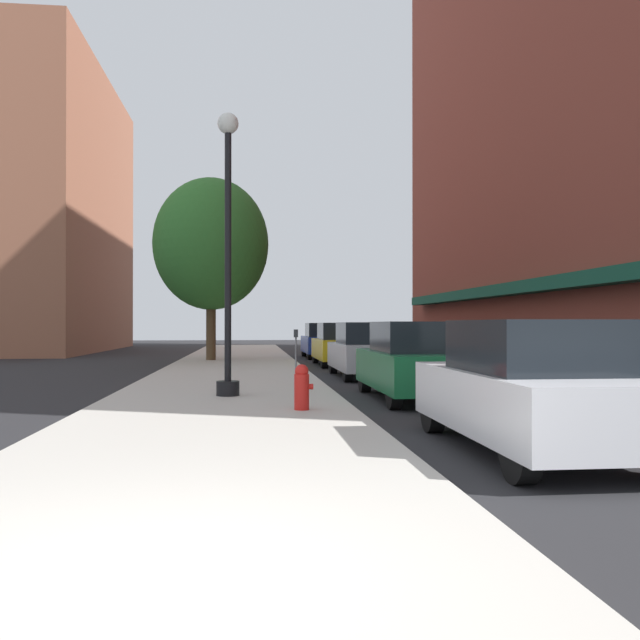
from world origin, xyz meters
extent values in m
plane|color=#232326|center=(4.00, 18.00, 0.00)|extent=(90.00, 90.00, 0.00)
cube|color=#B7B2A8|center=(0.00, 19.00, 0.06)|extent=(4.80, 50.00, 0.12)
cube|color=brown|center=(15.00, 22.00, 13.87)|extent=(6.00, 40.00, 27.75)
cube|color=#144C38|center=(11.65, 22.00, 3.10)|extent=(0.90, 34.00, 0.50)
cube|color=#9E6047|center=(-11.00, 37.00, 8.24)|extent=(6.00, 18.00, 16.49)
cylinder|color=black|center=(0.07, 9.93, 0.27)|extent=(0.48, 0.48, 0.30)
cylinder|color=black|center=(0.07, 9.93, 3.02)|extent=(0.14, 0.14, 5.20)
sphere|color=silver|center=(0.07, 9.93, 5.80)|extent=(0.44, 0.44, 0.44)
cylinder|color=red|center=(1.42, 7.49, 0.43)|extent=(0.26, 0.26, 0.62)
sphere|color=red|center=(1.42, 7.49, 0.79)|extent=(0.24, 0.24, 0.24)
cylinder|color=red|center=(1.56, 7.49, 0.52)|extent=(0.12, 0.10, 0.10)
cylinder|color=slate|center=(2.05, 17.98, 0.65)|extent=(0.06, 0.06, 1.05)
cube|color=#33383D|center=(2.05, 17.98, 1.30)|extent=(0.14, 0.09, 0.26)
cylinder|color=#4C3823|center=(-1.07, 23.93, 1.64)|extent=(0.40, 0.40, 3.04)
ellipsoid|color=#2D6B28|center=(-1.07, 23.93, 4.94)|extent=(4.77, 4.77, 5.49)
cylinder|color=black|center=(3.22, 5.60, 0.32)|extent=(0.22, 0.64, 0.64)
cylinder|color=black|center=(4.78, 5.60, 0.32)|extent=(0.22, 0.64, 0.64)
cylinder|color=black|center=(3.22, 2.40, 0.32)|extent=(0.22, 0.64, 0.64)
cube|color=silver|center=(4.00, 4.00, 0.64)|extent=(1.80, 4.30, 0.76)
cube|color=black|center=(4.00, 3.85, 1.34)|extent=(1.56, 2.20, 0.64)
cylinder|color=black|center=(3.22, 11.44, 0.32)|extent=(0.22, 0.64, 0.64)
cylinder|color=black|center=(4.78, 11.44, 0.32)|extent=(0.22, 0.64, 0.64)
cylinder|color=black|center=(3.22, 8.24, 0.32)|extent=(0.22, 0.64, 0.64)
cylinder|color=black|center=(4.78, 8.24, 0.32)|extent=(0.22, 0.64, 0.64)
cube|color=#196638|center=(4.00, 9.84, 0.64)|extent=(1.80, 4.30, 0.76)
cube|color=black|center=(4.00, 9.69, 1.34)|extent=(1.56, 2.20, 0.64)
cylinder|color=black|center=(3.22, 17.37, 0.32)|extent=(0.22, 0.64, 0.64)
cylinder|color=black|center=(4.78, 17.37, 0.32)|extent=(0.22, 0.64, 0.64)
cylinder|color=black|center=(3.22, 14.17, 0.32)|extent=(0.22, 0.64, 0.64)
cylinder|color=black|center=(4.78, 14.17, 0.32)|extent=(0.22, 0.64, 0.64)
cube|color=#B2B2BA|center=(4.00, 15.77, 0.64)|extent=(1.80, 4.30, 0.76)
cube|color=black|center=(4.00, 15.62, 1.34)|extent=(1.56, 2.20, 0.64)
cylinder|color=black|center=(3.22, 23.12, 0.32)|extent=(0.22, 0.64, 0.64)
cylinder|color=black|center=(4.78, 23.12, 0.32)|extent=(0.22, 0.64, 0.64)
cylinder|color=black|center=(3.22, 19.92, 0.32)|extent=(0.22, 0.64, 0.64)
cylinder|color=black|center=(4.78, 19.92, 0.32)|extent=(0.22, 0.64, 0.64)
cube|color=gold|center=(4.00, 21.52, 0.64)|extent=(1.80, 4.30, 0.76)
cube|color=black|center=(4.00, 21.37, 1.34)|extent=(1.56, 2.20, 0.64)
cylinder|color=black|center=(3.22, 28.94, 0.32)|extent=(0.22, 0.64, 0.64)
cylinder|color=black|center=(4.78, 28.94, 0.32)|extent=(0.22, 0.64, 0.64)
cylinder|color=black|center=(3.22, 25.74, 0.32)|extent=(0.22, 0.64, 0.64)
cylinder|color=black|center=(4.78, 25.74, 0.32)|extent=(0.22, 0.64, 0.64)
cube|color=#1E389E|center=(4.00, 27.34, 0.64)|extent=(1.80, 4.30, 0.76)
cube|color=black|center=(4.00, 27.19, 1.34)|extent=(1.56, 2.20, 0.64)
camera|label=1|loc=(0.51, -4.03, 1.61)|focal=37.35mm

